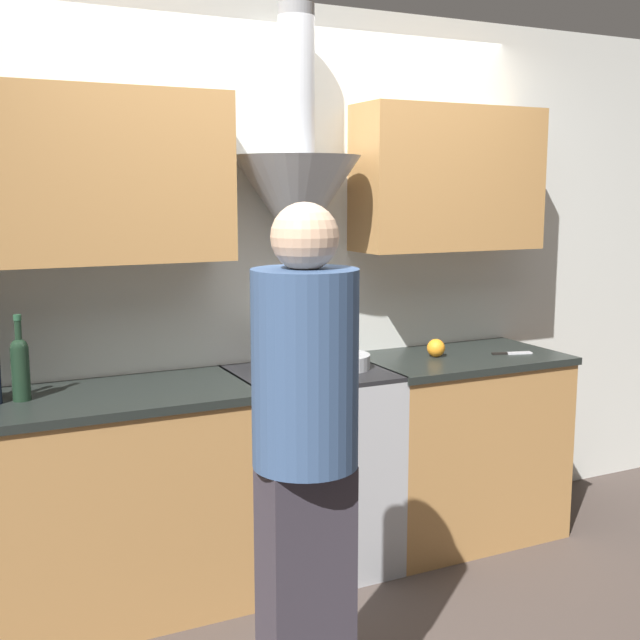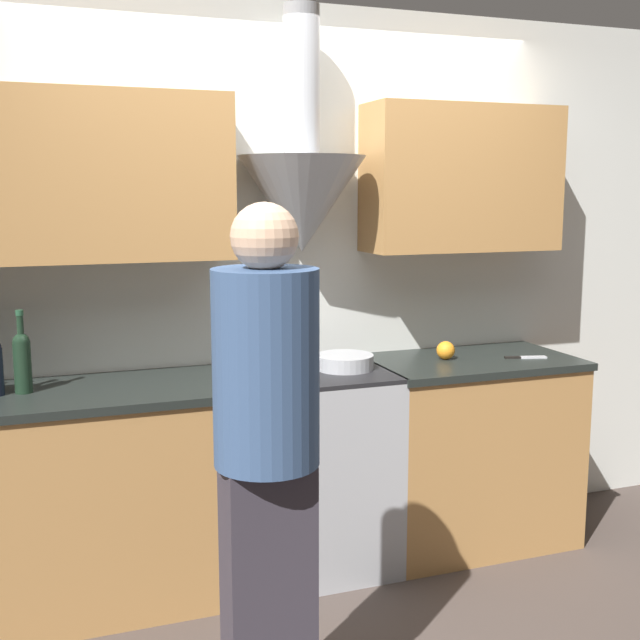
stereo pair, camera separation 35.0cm
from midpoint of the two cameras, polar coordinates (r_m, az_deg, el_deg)
name	(u,v)px [view 2 (the right image)]	position (r m, az deg, el deg)	size (l,w,h in m)	color
ground_plane	(340,600)	(3.66, 4.35, -19.29)	(12.00, 12.00, 0.00)	#423833
wall_back	(276,249)	(3.77, -0.48, 5.04)	(8.40, 0.58, 2.60)	silver
counter_left	(70,500)	(3.53, -14.63, -12.31)	(1.49, 0.62, 0.93)	#B27F47
counter_right	(469,450)	(4.14, 12.99, -9.01)	(1.00, 0.62, 0.93)	#B27F47
stove_range	(312,469)	(3.77, 2.16, -10.56)	(0.68, 0.60, 0.93)	#A8AAAF
wine_bottle_5	(22,359)	(3.38, -17.69, -2.70)	(0.07, 0.07, 0.34)	black
stock_pot	(278,354)	(3.58, -0.19, -2.49)	(0.22, 0.22, 0.17)	#A8AAAF
mixing_bowl	(344,362)	(3.68, 4.48, -3.01)	(0.27, 0.27, 0.07)	#A8AAAF
orange_fruit	(446,350)	(3.95, 11.45, -2.15)	(0.09, 0.09, 0.09)	orange
chefs_knife	(526,357)	(4.08, 16.83, -2.58)	(0.21, 0.08, 0.01)	silver
person_foreground_left	(267,456)	(2.44, 0.35, -9.71)	(0.32, 0.32, 1.71)	#38333D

